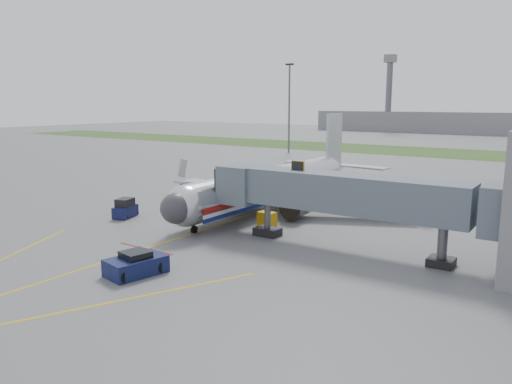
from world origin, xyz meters
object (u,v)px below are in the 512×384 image
Objects in this scene: airliner at (272,185)px; pushback_tug at (136,265)px; baggage_tug at (125,209)px; belt_loader at (208,194)px; ramp_worker at (221,206)px.

airliner is 24.30m from pushback_tug.
belt_loader is (0.00, 13.30, -0.41)m from baggage_tug.
airliner reaches higher than belt_loader.
baggage_tug is 9.92m from ramp_worker.
airliner is 10.26m from belt_loader.
baggage_tug is 2.11× the size of ramp_worker.
pushback_tug is (4.00, -23.89, -1.96)m from airliner.
belt_loader is at bearing 89.99° from baggage_tug.
pushback_tug is 1.09× the size of belt_loader.
pushback_tug is 2.93× the size of ramp_worker.
pushback_tug is 18.04m from baggage_tug.
pushback_tug is at bearing -121.12° from ramp_worker.
baggage_tug is 0.79× the size of belt_loader.
airliner is 24.00× the size of ramp_worker.
pushback_tug is 28.37m from belt_loader.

